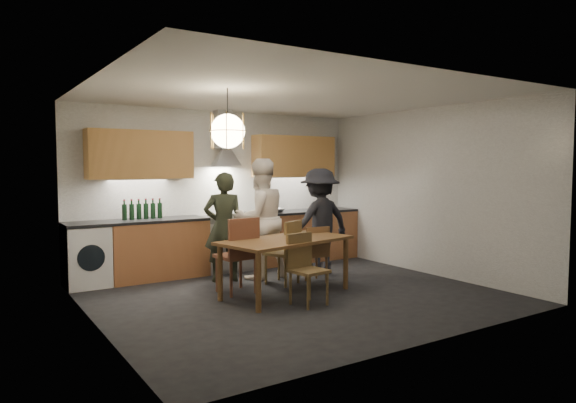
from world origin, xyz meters
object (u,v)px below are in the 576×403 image
dining_table (286,245)px  wine_bottles (142,209)px  mixing_bowl (277,210)px  person_mid (260,219)px  stock_pot (318,206)px  person_right (320,221)px  chair_front (304,264)px  person_left (224,227)px  chair_back_left (240,250)px

dining_table → wine_bottles: size_ratio=3.15×
mixing_bowl → wine_bottles: size_ratio=0.47×
person_mid → stock_pot: bearing=-155.4°
dining_table → person_mid: size_ratio=1.06×
person_mid → person_right: bearing=165.9°
mixing_bowl → chair_front: bearing=-114.0°
person_right → dining_table: bearing=35.4°
chair_front → person_right: bearing=40.3°
person_left → chair_front: bearing=120.9°
chair_back_left → mixing_bowl: chair_back_left is taller
dining_table → wine_bottles: 2.38m
chair_front → wine_bottles: bearing=109.1°
dining_table → person_right: bearing=23.7°
person_left → person_mid: person_mid is taller
chair_back_left → person_right: (1.66, 0.49, 0.24)m
chair_front → chair_back_left: bearing=110.3°
chair_front → stock_pot: 3.10m
wine_bottles → person_left: bearing=-40.2°
dining_table → person_left: size_ratio=1.19×
chair_front → wine_bottles: size_ratio=1.43×
person_left → wine_bottles: 1.27m
dining_table → person_mid: person_mid is taller
dining_table → chair_back_left: chair_back_left is taller
person_mid → dining_table: bearing=77.1°
chair_front → person_mid: size_ratio=0.48×
dining_table → stock_pot: 2.69m
person_left → wine_bottles: size_ratio=2.66×
mixing_bowl → stock_pot: (0.89, 0.03, 0.04)m
chair_front → stock_pot: size_ratio=4.14×
dining_table → wine_bottles: wine_bottles is taller
chair_front → person_left: size_ratio=0.54×
stock_pot → mixing_bowl: bearing=-178.1°
person_left → person_right: 1.54m
chair_back_left → mixing_bowl: size_ratio=3.61×
chair_front → mixing_bowl: 2.61m
person_left → mixing_bowl: (1.33, 0.68, 0.13)m
mixing_bowl → wine_bottles: 2.29m
person_mid → person_right: 0.98m
stock_pot → person_mid: bearing=-153.9°
chair_front → mixing_bowl: (1.04, 2.35, 0.44)m
person_mid → person_right: person_mid is taller
person_mid → stock_pot: person_mid is taller
mixing_bowl → stock_pot: stock_pot is taller
person_left → person_right: size_ratio=0.97×
person_right → stock_pot: 1.27m
person_mid → stock_pot: 1.87m
stock_pot → person_right: bearing=-124.8°
chair_back_left → chair_front: chair_back_left is taller
person_left → wine_bottles: (-0.95, 0.80, 0.25)m
mixing_bowl → dining_table: bearing=-118.4°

